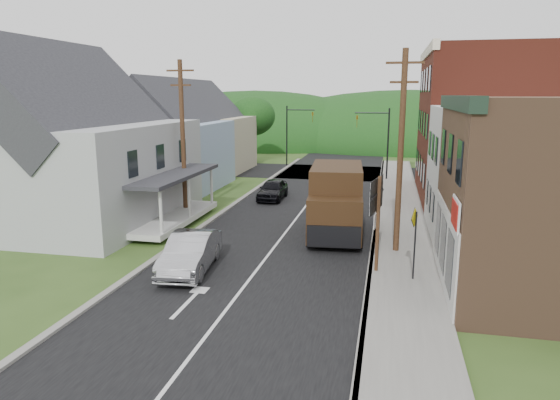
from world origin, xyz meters
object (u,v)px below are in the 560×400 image
Objects in this scene: dark_sedan at (273,190)px; delivery_van at (336,201)px; silver_sedan at (190,253)px; route_sign_cluster at (377,210)px; warning_sign at (415,234)px.

dark_sedan is 0.62× the size of delivery_van.
silver_sedan is 1.21× the size of route_sign_cluster.
delivery_van is at bearing 140.78° from warning_sign.
silver_sedan is 7.70m from route_sign_cluster.
silver_sedan is 1.66× the size of warning_sign.
dark_sedan is at bearing 118.34° from delivery_van.
dark_sedan is 16.56m from warning_sign.
dark_sedan is 9.58m from delivery_van.
route_sign_cluster is 1.72m from warning_sign.
warning_sign reaches higher than dark_sedan.
delivery_van is at bearing 122.71° from route_sign_cluster.
warning_sign is (8.80, 0.62, 1.18)m from silver_sedan.
silver_sedan is 8.90m from warning_sign.
delivery_van is 1.69× the size of route_sign_cluster.
warning_sign is at bearing -58.14° from dark_sedan.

